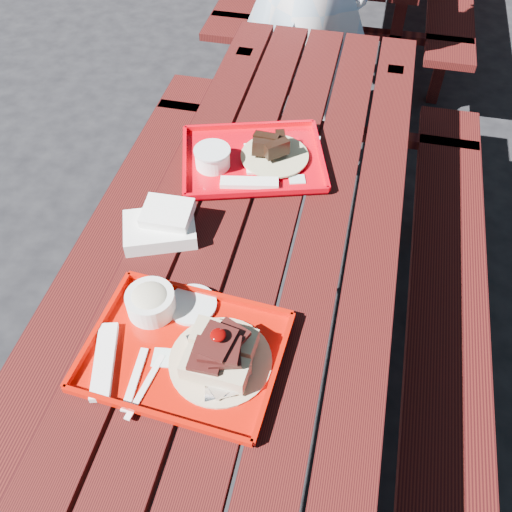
# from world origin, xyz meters

# --- Properties ---
(ground) EXTENTS (60.00, 60.00, 0.00)m
(ground) POSITION_xyz_m (0.00, 0.00, 0.00)
(ground) COLOR black
(ground) RESTS_ON ground
(picnic_table_near) EXTENTS (1.41, 2.40, 0.75)m
(picnic_table_near) POSITION_xyz_m (-0.00, 0.00, 0.56)
(picnic_table_near) COLOR #400F0C
(picnic_table_near) RESTS_ON ground
(near_tray) EXTENTS (0.48, 0.39, 0.14)m
(near_tray) POSITION_xyz_m (-0.11, -0.41, 0.78)
(near_tray) COLOR #B80D03
(near_tray) RESTS_ON picnic_table_near
(far_tray) EXTENTS (0.53, 0.46, 0.07)m
(far_tray) POSITION_xyz_m (-0.12, 0.29, 0.77)
(far_tray) COLOR #CE000D
(far_tray) RESTS_ON picnic_table_near
(white_cloth) EXTENTS (0.24, 0.21, 0.08)m
(white_cloth) POSITION_xyz_m (-0.29, -0.07, 0.78)
(white_cloth) COLOR white
(white_cloth) RESTS_ON picnic_table_near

